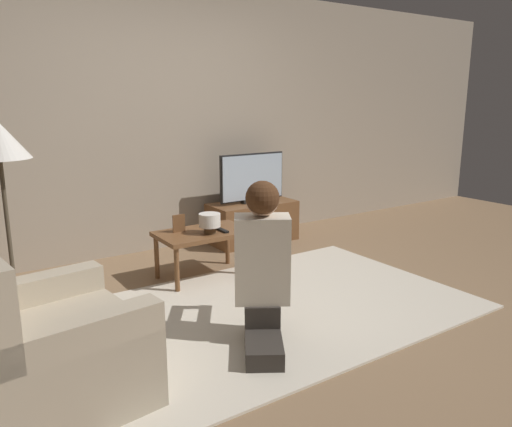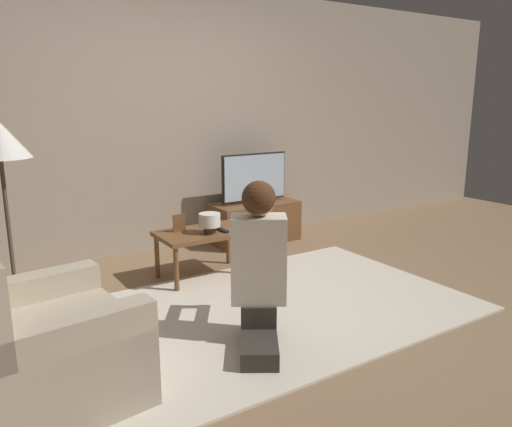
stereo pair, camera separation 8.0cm
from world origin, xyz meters
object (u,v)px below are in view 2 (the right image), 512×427
Objects in this scene: armchair at (41,351)px; table_lamp at (210,221)px; person_kneeling at (259,263)px; coffee_table at (204,236)px; tv at (254,178)px.

table_lamp is (1.53, 1.11, 0.22)m from armchair.
armchair is at bearing 30.59° from person_kneeling.
person_kneeling is (1.27, -0.03, 0.23)m from armchair.
table_lamp is at bearing -84.65° from coffee_table.
table_lamp is at bearing -60.89° from armchair.
coffee_table is at bearing 95.35° from table_lamp.
tv reaches higher than table_lamp.
person_kneeling is 1.17m from table_lamp.
coffee_table is 4.35× the size of table_lamp.
tv reaches higher than coffee_table.
coffee_table is at bearing -58.48° from armchair.
person_kneeling is at bearing -98.24° from armchair.
table_lamp reaches higher than coffee_table.
tv is at bearing 36.13° from coffee_table.
tv is 0.76× the size of person_kneeling.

